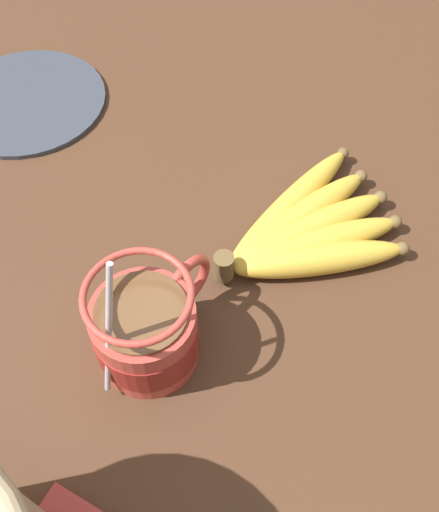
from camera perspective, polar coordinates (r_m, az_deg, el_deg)
table at (r=56.86cm, az=-6.52°, el=-6.29°), size 132.91×132.91×3.94cm
coffee_mug at (r=49.38cm, az=-7.27°, el=-7.40°), size 13.76×9.08×16.57cm
banana_bunch at (r=58.56cm, az=8.73°, el=2.48°), size 22.56×14.71×4.03cm
small_plate at (r=77.28cm, az=-18.74°, el=14.46°), size 19.64×19.64×0.60cm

